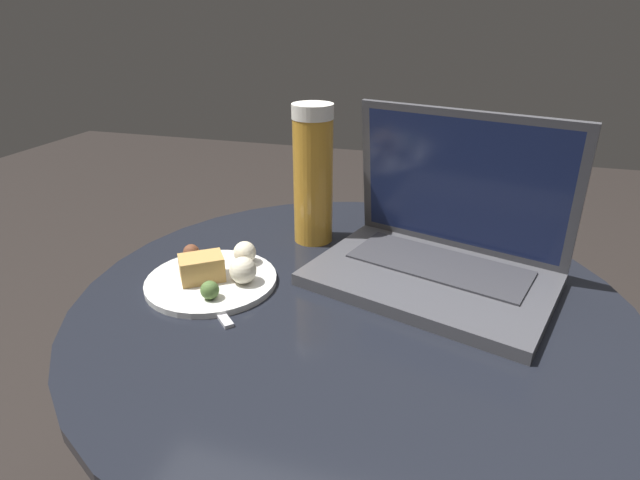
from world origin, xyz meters
TOP-DOWN VIEW (x-y plane):
  - table at (0.00, 0.00)m, footprint 0.75×0.75m
  - laptop at (0.11, 0.09)m, footprint 0.38×0.31m
  - beer_glass at (-0.10, 0.17)m, footprint 0.07×0.07m
  - snack_plate at (-0.20, -0.02)m, footprint 0.19×0.19m
  - fork at (-0.20, -0.05)m, footprint 0.14×0.14m

SIDE VIEW (x-z plane):
  - table at x=0.00m, z-range 0.15..0.73m
  - fork at x=-0.20m, z-range 0.58..0.58m
  - snack_plate at x=-0.20m, z-range 0.57..0.61m
  - laptop at x=0.11m, z-range 0.51..0.74m
  - beer_glass at x=-0.10m, z-range 0.58..0.81m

